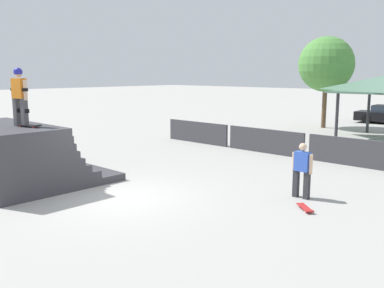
% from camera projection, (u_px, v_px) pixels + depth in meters
% --- Properties ---
extents(ground_plane, '(160.00, 160.00, 0.00)m').
position_uv_depth(ground_plane, '(116.00, 198.00, 12.03)').
color(ground_plane, '#A3A09B').
extents(quarter_pipe_ramp, '(4.41, 4.08, 1.89)m').
position_uv_depth(quarter_pipe_ramp, '(14.00, 157.00, 13.45)').
color(quarter_pipe_ramp, '#38383D').
rests_on(quarter_pipe_ramp, ground).
extents(skater_on_deck, '(0.75, 0.31, 1.73)m').
position_uv_depth(skater_on_deck, '(19.00, 93.00, 12.62)').
color(skater_on_deck, '#4C4C51').
rests_on(skater_on_deck, quarter_pipe_ramp).
extents(skateboard_on_deck, '(0.87, 0.44, 0.09)m').
position_uv_depth(skateboard_on_deck, '(30.00, 125.00, 12.53)').
color(skateboard_on_deck, red).
rests_on(skateboard_on_deck, quarter_pipe_ramp).
extents(bystander_walking, '(0.62, 0.21, 1.56)m').
position_uv_depth(bystander_walking, '(302.00, 168.00, 11.87)').
color(bystander_walking, '#2D2D33').
rests_on(bystander_walking, ground).
extents(skateboard_on_ground, '(0.71, 0.65, 0.09)m').
position_uv_depth(skateboard_on_ground, '(305.00, 208.00, 10.93)').
color(skateboard_on_ground, silver).
rests_on(skateboard_on_ground, ground).
extents(barrier_fence, '(11.88, 0.12, 1.05)m').
position_uv_depth(barrier_fence, '(265.00, 141.00, 18.70)').
color(barrier_fence, '#3D3D42').
rests_on(barrier_fence, ground).
extents(tree_beside_pavilion, '(3.44, 3.44, 5.72)m').
position_uv_depth(tree_beside_pavilion, '(326.00, 64.00, 26.72)').
color(tree_beside_pavilion, brown).
rests_on(tree_beside_pavilion, ground).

